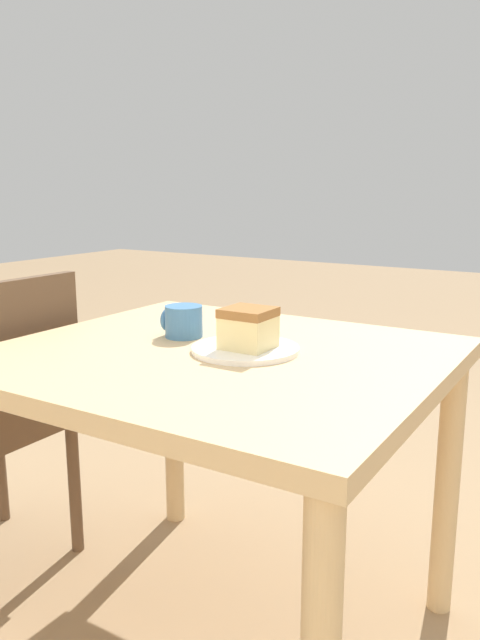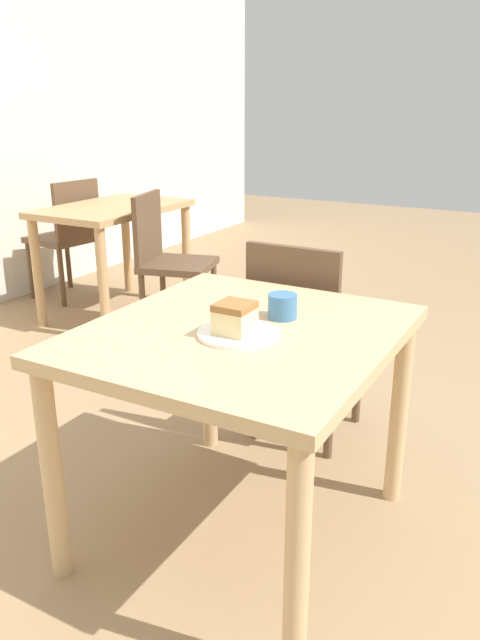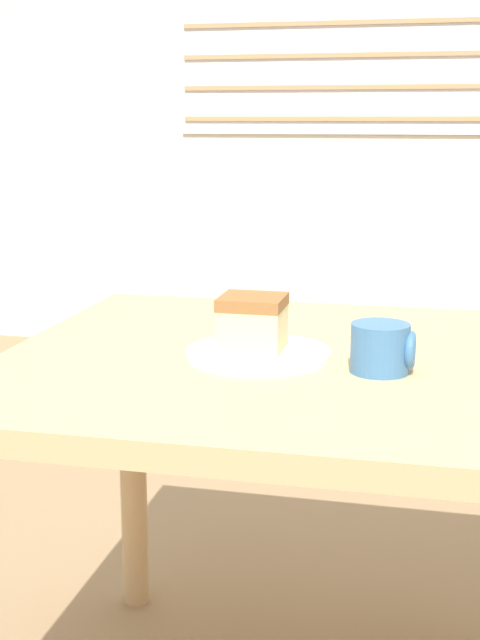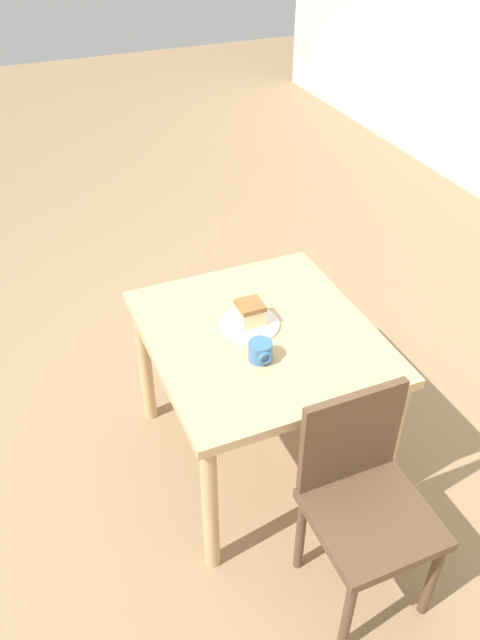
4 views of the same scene
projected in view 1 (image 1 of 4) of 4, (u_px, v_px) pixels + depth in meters
The scene contains 5 objects.
ground_plane at pixel (293, 575), 1.76m from camera, with size 14.00×14.00×0.00m, color #997A56.
dining_table_near at pixel (219, 394), 1.40m from camera, with size 0.96×0.87×0.72m.
plate at pixel (245, 349), 1.37m from camera, with size 0.24×0.24×0.01m.
cake_slice at pixel (248, 328), 1.35m from camera, with size 0.10×0.10×0.09m.
coffee_mug at pixel (183, 321), 1.50m from camera, with size 0.10×0.09×0.08m.
Camera 1 is at (-0.70, 1.42, 1.07)m, focal length 35.00 mm.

